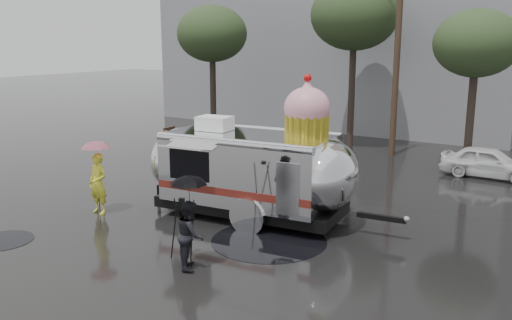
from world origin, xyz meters
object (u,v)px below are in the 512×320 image
Objects in this scene: person_left at (98,184)px; tripod at (182,222)px; airstream_trailer at (253,167)px; person_right at (190,235)px.

person_left is 1.24× the size of tripod.
airstream_trailer is 4.36× the size of person_left.
tripod is (4.42, -1.29, -0.04)m from person_left.
person_right is (4.99, -1.68, -0.13)m from person_left.
airstream_trailer reaches higher than person_left.
tripod is (0.20, -3.54, -0.65)m from airstream_trailer.
airstream_trailer is at bearing 75.72° from tripod.
person_left is 4.60m from tripod.
person_left is 1.15× the size of person_right.
airstream_trailer reaches higher than person_right.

